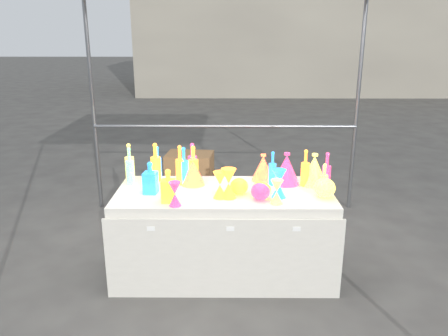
{
  "coord_description": "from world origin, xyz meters",
  "views": [
    {
      "loc": [
        0.02,
        -3.44,
        2.0
      ],
      "look_at": [
        0.0,
        0.0,
        0.95
      ],
      "focal_mm": 35.0,
      "sensor_mm": 36.0,
      "label": 1
    }
  ],
  "objects_px": {
    "bottle_0": "(156,162)",
    "lampshade_0": "(193,171)",
    "decanter_0": "(168,185)",
    "display_table": "(224,232)",
    "cardboard_box_closed": "(190,169)",
    "globe_0": "(261,191)",
    "hourglass_0": "(229,183)"
  },
  "relations": [
    {
      "from": "cardboard_box_closed",
      "to": "decanter_0",
      "type": "relative_size",
      "value": 2.34
    },
    {
      "from": "decanter_0",
      "to": "globe_0",
      "type": "xyz_separation_m",
      "value": [
        0.73,
        0.06,
        -0.07
      ]
    },
    {
      "from": "lampshade_0",
      "to": "display_table",
      "type": "bearing_deg",
      "value": -32.82
    },
    {
      "from": "globe_0",
      "to": "lampshade_0",
      "type": "xyz_separation_m",
      "value": [
        -0.57,
        0.34,
        0.06
      ]
    },
    {
      "from": "display_table",
      "to": "hourglass_0",
      "type": "xyz_separation_m",
      "value": [
        0.04,
        -0.15,
        0.5
      ]
    },
    {
      "from": "decanter_0",
      "to": "lampshade_0",
      "type": "bearing_deg",
      "value": 67.52
    },
    {
      "from": "display_table",
      "to": "bottle_0",
      "type": "relative_size",
      "value": 5.31
    },
    {
      "from": "lampshade_0",
      "to": "hourglass_0",
      "type": "bearing_deg",
      "value": -47.18
    },
    {
      "from": "bottle_0",
      "to": "lampshade_0",
      "type": "height_order",
      "value": "bottle_0"
    },
    {
      "from": "decanter_0",
      "to": "lampshade_0",
      "type": "relative_size",
      "value": 1.09
    },
    {
      "from": "display_table",
      "to": "cardboard_box_closed",
      "type": "bearing_deg",
      "value": 101.86
    },
    {
      "from": "bottle_0",
      "to": "decanter_0",
      "type": "relative_size",
      "value": 1.3
    },
    {
      "from": "cardboard_box_closed",
      "to": "lampshade_0",
      "type": "distance_m",
      "value": 2.26
    },
    {
      "from": "bottle_0",
      "to": "decanter_0",
      "type": "xyz_separation_m",
      "value": [
        0.18,
        -0.51,
        -0.04
      ]
    },
    {
      "from": "cardboard_box_closed",
      "to": "bottle_0",
      "type": "xyz_separation_m",
      "value": [
        -0.12,
        -2.05,
        0.7
      ]
    },
    {
      "from": "display_table",
      "to": "bottle_0",
      "type": "bearing_deg",
      "value": 155.65
    },
    {
      "from": "bottle_0",
      "to": "decanter_0",
      "type": "height_order",
      "value": "bottle_0"
    },
    {
      "from": "cardboard_box_closed",
      "to": "hourglass_0",
      "type": "height_order",
      "value": "hourglass_0"
    },
    {
      "from": "bottle_0",
      "to": "hourglass_0",
      "type": "height_order",
      "value": "bottle_0"
    },
    {
      "from": "cardboard_box_closed",
      "to": "globe_0",
      "type": "relative_size",
      "value": 3.92
    },
    {
      "from": "cardboard_box_closed",
      "to": "bottle_0",
      "type": "relative_size",
      "value": 1.79
    },
    {
      "from": "display_table",
      "to": "lampshade_0",
      "type": "xyz_separation_m",
      "value": [
        -0.27,
        0.17,
        0.5
      ]
    },
    {
      "from": "display_table",
      "to": "cardboard_box_closed",
      "type": "relative_size",
      "value": 2.96
    },
    {
      "from": "bottle_0",
      "to": "globe_0",
      "type": "height_order",
      "value": "bottle_0"
    },
    {
      "from": "cardboard_box_closed",
      "to": "lampshade_0",
      "type": "bearing_deg",
      "value": -77.75
    },
    {
      "from": "display_table",
      "to": "lampshade_0",
      "type": "bearing_deg",
      "value": 148.04
    },
    {
      "from": "cardboard_box_closed",
      "to": "bottle_0",
      "type": "distance_m",
      "value": 2.16
    },
    {
      "from": "hourglass_0",
      "to": "lampshade_0",
      "type": "height_order",
      "value": "same"
    },
    {
      "from": "bottle_0",
      "to": "decanter_0",
      "type": "distance_m",
      "value": 0.54
    },
    {
      "from": "hourglass_0",
      "to": "lampshade_0",
      "type": "bearing_deg",
      "value": 133.68
    },
    {
      "from": "globe_0",
      "to": "lampshade_0",
      "type": "bearing_deg",
      "value": 148.75
    },
    {
      "from": "hourglass_0",
      "to": "globe_0",
      "type": "xyz_separation_m",
      "value": [
        0.26,
        -0.02,
        -0.06
      ]
    }
  ]
}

